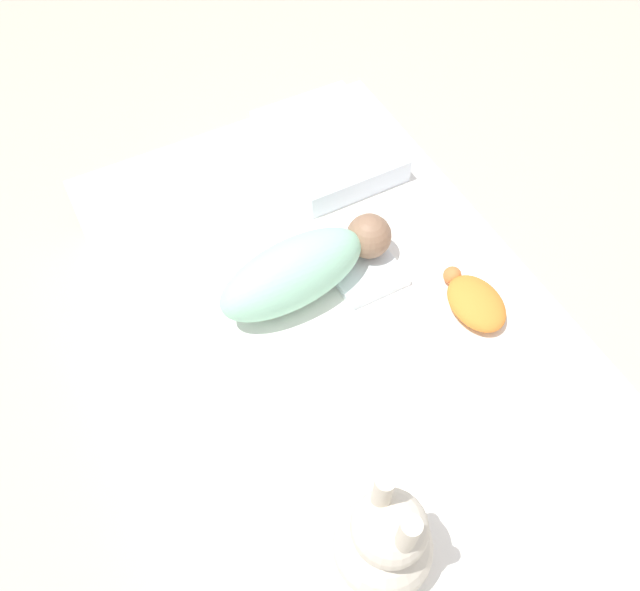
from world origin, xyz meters
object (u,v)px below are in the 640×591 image
object	(u,v)px
turtle_plush	(475,301)
pillow	(328,146)
swaddled_baby	(303,269)
bunny_plush	(384,541)

from	to	relation	value
turtle_plush	pillow	bearing A→B (deg)	5.27
swaddled_baby	pillow	distance (m)	0.48
turtle_plush	bunny_plush	bearing A→B (deg)	127.90
swaddled_baby	bunny_plush	distance (m)	0.65
pillow	turtle_plush	bearing A→B (deg)	-174.73
swaddled_baby	turtle_plush	world-z (taller)	swaddled_baby
swaddled_baby	bunny_plush	xyz separation A→B (m)	(-0.63, 0.16, 0.05)
bunny_plush	pillow	bearing A→B (deg)	-23.16
pillow	turtle_plush	distance (m)	0.63
pillow	bunny_plush	bearing A→B (deg)	156.84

